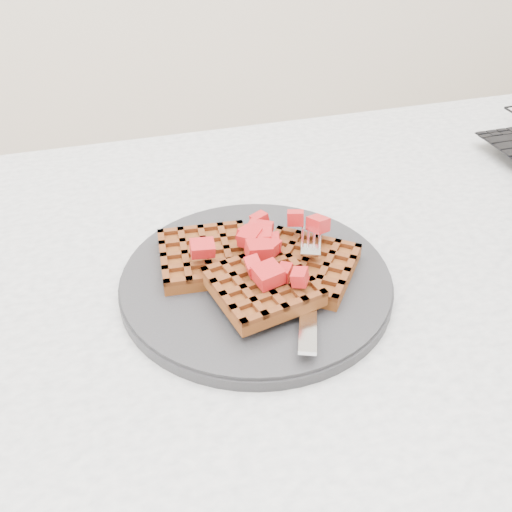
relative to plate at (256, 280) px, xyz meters
name	(u,v)px	position (x,y,z in m)	size (l,w,h in m)	color
table	(378,338)	(0.15, -0.01, -0.12)	(1.20, 0.80, 0.75)	silver
plate	(256,280)	(0.00, 0.00, 0.00)	(0.28, 0.28, 0.02)	#252528
waffles	(257,268)	(0.00, 0.00, 0.02)	(0.21, 0.18, 0.03)	brown
strawberry_pile	(256,245)	(0.00, 0.00, 0.05)	(0.15, 0.15, 0.02)	#97080D
fork	(309,285)	(0.04, -0.04, 0.02)	(0.02, 0.18, 0.02)	silver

